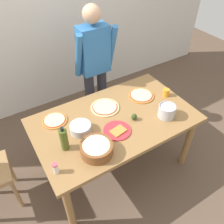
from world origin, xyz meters
TOP-DOWN VIEW (x-y plane):
  - ground at (0.00, 0.00)m, footprint 8.00×8.00m
  - wall_back at (0.00, 1.60)m, footprint 5.60×0.10m
  - dining_table at (0.00, 0.00)m, footprint 1.60×0.96m
  - person_cook at (0.19, 0.76)m, footprint 0.49×0.25m
  - pizza_raw_on_board at (-0.00, 0.19)m, footprint 0.30×0.30m
  - pizza_cooked_on_tray at (-0.52, 0.28)m, footprint 0.24×0.24m
  - pizza_second_cooked at (0.44, 0.16)m, footprint 0.28×0.28m
  - plate_with_slice at (-0.07, -0.16)m, footprint 0.26×0.26m
  - popcorn_bowl at (-0.35, -0.28)m, footprint 0.28×0.28m
  - mixing_bowl_steel at (-0.36, 0.02)m, footprint 0.20×0.20m
  - olive_oil_bottle at (-0.56, -0.09)m, footprint 0.07×0.07m
  - steel_pot at (0.46, -0.24)m, footprint 0.17×0.17m
  - cup_orange at (0.68, 0.02)m, footprint 0.07×0.07m
  - salt_shaker at (-0.72, -0.28)m, footprint 0.04×0.04m
  - avocado at (0.16, -0.11)m, footprint 0.06×0.06m

SIDE VIEW (x-z plane):
  - ground at x=0.00m, z-range 0.00..0.00m
  - dining_table at x=0.00m, z-range 0.29..1.05m
  - plate_with_slice at x=-0.07m, z-range 0.76..0.78m
  - pizza_cooked_on_tray at x=-0.52m, z-range 0.76..0.78m
  - pizza_second_cooked at x=0.44m, z-range 0.76..0.78m
  - pizza_raw_on_board at x=0.00m, z-range 0.76..0.78m
  - avocado at x=0.16m, z-range 0.76..0.83m
  - mixing_bowl_steel at x=-0.36m, z-range 0.76..0.84m
  - cup_orange at x=0.68m, z-range 0.76..0.84m
  - salt_shaker at x=-0.72m, z-range 0.76..0.87m
  - popcorn_bowl at x=-0.35m, z-range 0.76..0.88m
  - steel_pot at x=0.46m, z-range 0.76..0.89m
  - olive_oil_bottle at x=-0.56m, z-range 0.75..1.00m
  - person_cook at x=0.19m, z-range 0.13..1.75m
  - wall_back at x=0.00m, z-range 0.00..2.60m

